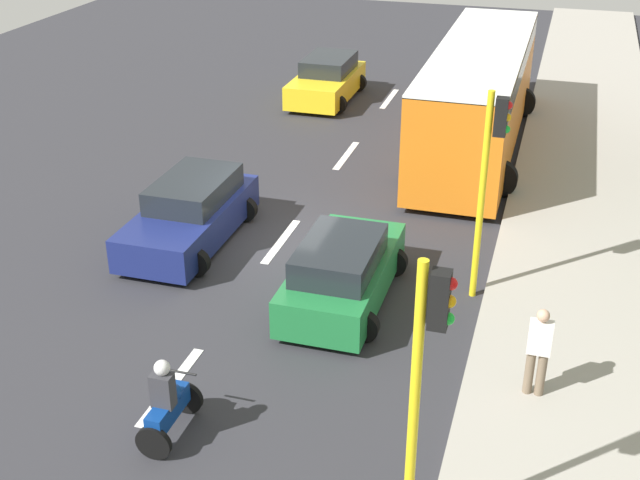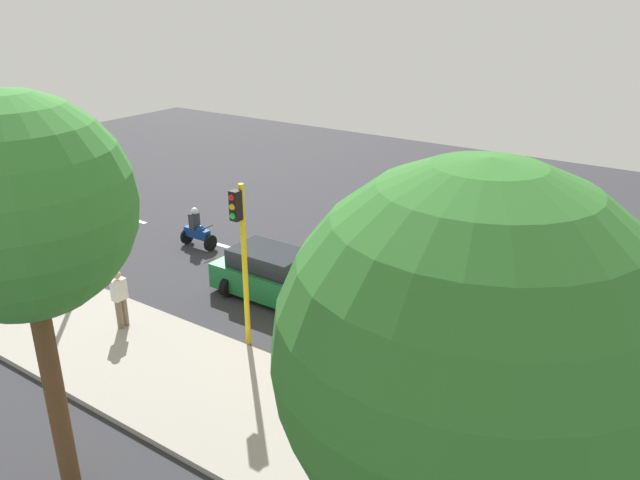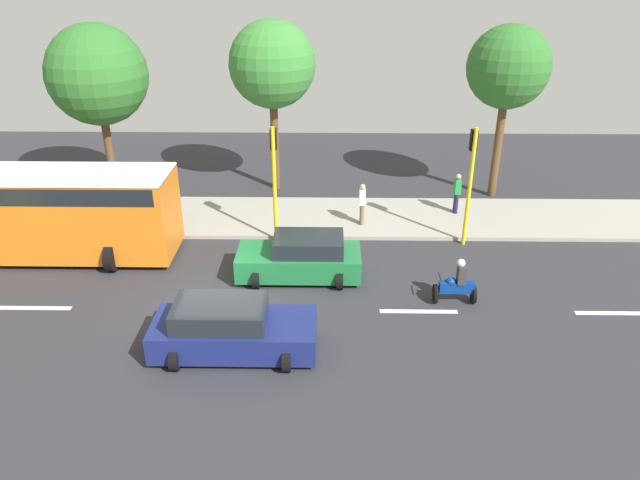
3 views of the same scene
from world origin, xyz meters
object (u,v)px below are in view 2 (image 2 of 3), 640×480
object	(u,v)px
city_bus	(631,373)
pedestrian_near_signal	(120,297)
street_tree_south	(469,354)
traffic_light_corner	(69,196)
traffic_light_midblock	(241,244)
motorcycle	(197,231)
street_tree_center	(20,209)
car_dark_blue	(391,245)
car_green	(276,276)

from	to	relation	value
city_bus	pedestrian_near_signal	xyz separation A→B (m)	(2.62, -12.33, -0.79)
street_tree_south	city_bus	bearing A→B (deg)	170.34
city_bus	traffic_light_corner	world-z (taller)	traffic_light_corner
street_tree_south	traffic_light_corner	bearing A→B (deg)	-109.16
traffic_light_midblock	traffic_light_corner	bearing A→B (deg)	-90.00
motorcycle	street_tree_center	world-z (taller)	street_tree_center
car_dark_blue	car_green	world-z (taller)	same
car_dark_blue	traffic_light_corner	distance (m)	10.63
traffic_light_midblock	street_tree_center	distance (m)	6.37
city_bus	car_green	bearing A→B (deg)	-98.16
city_bus	traffic_light_midblock	distance (m)	9.18
pedestrian_near_signal	street_tree_center	size ratio (longest dim) A/B	0.22
pedestrian_near_signal	city_bus	bearing A→B (deg)	102.00
car_dark_blue	traffic_light_corner	world-z (taller)	traffic_light_corner
motorcycle	street_tree_south	world-z (taller)	street_tree_south
street_tree_south	street_tree_center	distance (m)	7.46
car_green	traffic_light_corner	xyz separation A→B (m)	(2.70, -6.03, 2.22)
car_green	motorcycle	size ratio (longest dim) A/B	2.71
motorcycle	car_dark_blue	bearing A→B (deg)	111.79
car_green	city_bus	bearing A→B (deg)	81.84
car_dark_blue	pedestrian_near_signal	distance (m)	9.20
traffic_light_corner	pedestrian_near_signal	bearing A→B (deg)	70.10
traffic_light_corner	city_bus	bearing A→B (deg)	94.43
car_green	city_bus	world-z (taller)	city_bus
car_dark_blue	traffic_light_midblock	bearing A→B (deg)	-5.37
street_tree_south	street_tree_center	world-z (taller)	street_tree_center
car_dark_blue	motorcycle	world-z (taller)	motorcycle
street_tree_center	traffic_light_corner	bearing A→B (deg)	-127.18
traffic_light_corner	street_tree_south	bearing A→B (deg)	70.84
city_bus	street_tree_south	distance (m)	7.40
car_green	street_tree_center	distance (m)	9.90
car_green	motorcycle	distance (m)	5.17
car_dark_blue	car_green	bearing A→B (deg)	-22.15
city_bus	street_tree_south	world-z (taller)	street_tree_south
pedestrian_near_signal	traffic_light_corner	distance (m)	4.45
traffic_light_midblock	motorcycle	bearing A→B (deg)	-125.38
motorcycle	traffic_light_corner	world-z (taller)	traffic_light_corner
pedestrian_near_signal	traffic_light_corner	size ratio (longest dim) A/B	0.38
car_dark_blue	street_tree_center	xyz separation A→B (m)	(12.68, -0.16, 4.90)
car_green	motorcycle	xyz separation A→B (m)	(-1.56, -4.93, -0.07)
traffic_light_midblock	street_tree_south	xyz separation A→B (m)	(5.22, 7.92, 2.34)
car_green	pedestrian_near_signal	distance (m)	4.66
street_tree_center	car_green	bearing A→B (deg)	-169.56
car_dark_blue	traffic_light_midblock	world-z (taller)	traffic_light_midblock
car_dark_blue	city_bus	bearing A→B (deg)	55.89
city_bus	traffic_light_midblock	xyz separation A→B (m)	(1.25, -9.02, 1.08)
pedestrian_near_signal	car_green	bearing A→B (deg)	151.18
pedestrian_near_signal	street_tree_south	size ratio (longest dim) A/B	0.23
car_dark_blue	street_tree_south	xyz separation A→B (m)	(12.14, 7.27, 4.55)
city_bus	pedestrian_near_signal	world-z (taller)	city_bus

